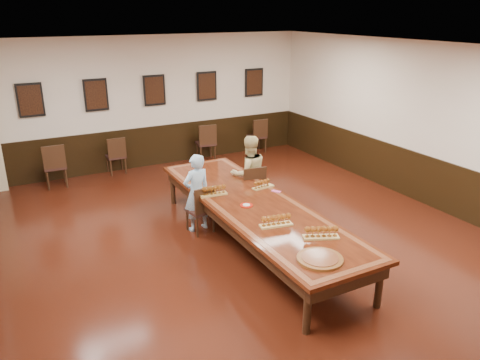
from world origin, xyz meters
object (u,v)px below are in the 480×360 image
spare_chair_a (55,165)px  carved_platter (320,259)px  person_man (197,193)px  chair_woman (251,189)px  spare_chair_c (206,142)px  person_woman (249,174)px  conference_table (254,211)px  spare_chair_d (257,135)px  spare_chair_b (116,155)px  chair_man (200,208)px

spare_chair_a → carved_platter: spare_chair_a is taller
carved_platter → person_man: bearing=98.1°
chair_woman → spare_chair_c: bearing=-92.9°
chair_woman → spare_chair_a: (-3.16, 3.29, 0.01)m
spare_chair_c → person_woman: (-0.59, -3.38, 0.26)m
chair_woman → person_woman: bearing=-90.0°
person_woman → conference_table: (-0.64, -1.32, -0.15)m
spare_chair_c → person_woman: size_ratio=0.65×
conference_table → carved_platter: bearing=-95.3°
conference_table → chair_woman: bearing=63.0°
spare_chair_c → carved_platter: spare_chair_c is taller
person_man → spare_chair_d: bearing=-140.3°
spare_chair_a → spare_chair_b: (1.42, 0.27, -0.04)m
spare_chair_d → conference_table: (-2.79, -4.74, 0.13)m
chair_man → chair_woman: bearing=-172.8°
spare_chair_a → person_man: size_ratio=0.70×
spare_chair_a → chair_woman: bearing=136.6°
chair_woman → conference_table: bearing=69.9°
spare_chair_b → chair_woman: bearing=115.7°
chair_woman → spare_chair_b: chair_woman is taller
chair_man → chair_woman: chair_woman is taller
person_man → person_woman: person_woman is taller
person_woman → conference_table: bearing=71.3°
conference_table → carved_platter: 2.02m
person_man → person_woman: size_ratio=0.94×
chair_woman → conference_table: chair_woman is taller
conference_table → person_woman: bearing=64.4°
spare_chair_c → carved_platter: bearing=86.0°
spare_chair_a → conference_table: 5.18m
conference_table → spare_chair_c: bearing=75.4°
spare_chair_b → person_man: person_man is taller
spare_chair_b → person_woman: size_ratio=0.60×
chair_man → carved_platter: chair_man is taller
spare_chair_a → person_man: (1.93, -3.53, 0.21)m
chair_man → spare_chair_a: size_ratio=0.89×
spare_chair_b → spare_chair_d: 3.91m
chair_woman → spare_chair_a: size_ratio=0.97×
spare_chair_c → chair_woman: bearing=88.0°
spare_chair_a → spare_chair_c: spare_chair_a is taller
spare_chair_a → person_woman: size_ratio=0.66×
chair_woman → conference_table: (-0.62, -1.22, 0.13)m
spare_chair_a → spare_chair_d: spare_chair_a is taller
chair_woman → carved_platter: chair_woman is taller
chair_woman → spare_chair_b: size_ratio=1.06×
carved_platter → spare_chair_d: bearing=66.2°
spare_chair_a → carved_platter: bearing=112.5°
spare_chair_d → conference_table: size_ratio=0.19×
chair_man → spare_chair_a: (-1.94, 3.62, 0.05)m
chair_man → spare_chair_b: 3.92m
chair_man → spare_chair_b: size_ratio=0.97×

